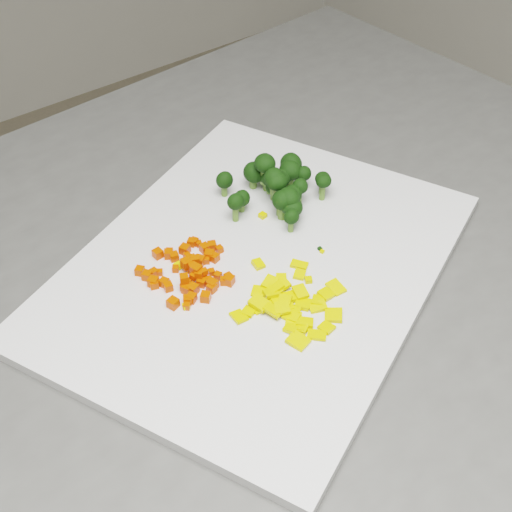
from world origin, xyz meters
TOP-DOWN VIEW (x-y plane):
  - counter_block at (0.09, 0.08)m, footprint 1.17×0.86m
  - cutting_board at (0.10, 0.04)m, footprint 0.56×0.51m
  - carrot_pile at (0.03, 0.08)m, footprint 0.10×0.10m
  - pepper_pile at (0.09, -0.02)m, footprint 0.12×0.12m
  - broccoli_pile at (0.18, 0.12)m, footprint 0.12×0.12m
  - carrot_cube_0 at (0.05, 0.06)m, footprint 0.01×0.01m
  - carrot_cube_1 at (0.01, 0.04)m, footprint 0.01×0.01m
  - carrot_cube_2 at (-0.01, 0.08)m, footprint 0.01×0.01m
  - carrot_cube_3 at (0.04, 0.06)m, footprint 0.01×0.01m
  - carrot_cube_4 at (0.02, 0.05)m, footprint 0.01×0.01m
  - carrot_cube_5 at (0.03, 0.11)m, footprint 0.01×0.01m
  - carrot_cube_6 at (0.01, 0.04)m, footprint 0.01×0.01m
  - carrot_cube_7 at (0.07, 0.07)m, footprint 0.01×0.01m
  - carrot_cube_8 at (0.04, 0.04)m, footprint 0.01×0.01m
  - carrot_cube_9 at (-0.00, 0.08)m, footprint 0.01×0.01m
  - carrot_cube_10 at (0.00, 0.07)m, footprint 0.01×0.01m
  - carrot_cube_11 at (0.04, 0.06)m, footprint 0.01×0.01m
  - carrot_cube_12 at (0.03, 0.06)m, footprint 0.01×0.01m
  - carrot_cube_13 at (0.04, 0.05)m, footprint 0.01×0.01m
  - carrot_cube_14 at (0.01, 0.04)m, footprint 0.01×0.01m
  - carrot_cube_15 at (0.04, 0.09)m, footprint 0.01×0.01m
  - carrot_cube_16 at (0.00, 0.03)m, footprint 0.01×0.01m
  - carrot_cube_17 at (0.06, 0.11)m, footprint 0.01×0.01m
  - carrot_cube_18 at (0.07, 0.09)m, footprint 0.01×0.01m
  - carrot_cube_19 at (0.06, 0.08)m, footprint 0.01×0.01m
  - carrot_cube_20 at (0.06, 0.04)m, footprint 0.01×0.01m
  - carrot_cube_21 at (-0.01, 0.11)m, footprint 0.01×0.01m
  - carrot_cube_22 at (0.05, 0.08)m, footprint 0.01×0.01m
  - carrot_cube_23 at (0.04, 0.04)m, footprint 0.01×0.01m
  - carrot_cube_24 at (0.06, 0.11)m, footprint 0.01×0.01m
  - carrot_cube_25 at (0.04, 0.08)m, footprint 0.01×0.01m
  - carrot_cube_26 at (0.00, 0.10)m, footprint 0.01×0.01m
  - carrot_cube_27 at (0.02, 0.12)m, footprint 0.01×0.01m
  - carrot_cube_28 at (0.03, 0.08)m, footprint 0.01×0.01m
  - carrot_cube_29 at (0.07, 0.11)m, footprint 0.01×0.01m
  - carrot_cube_30 at (0.07, 0.09)m, footprint 0.01×0.01m
  - carrot_cube_31 at (-0.01, 0.09)m, footprint 0.01×0.01m
  - carrot_cube_32 at (0.03, 0.05)m, footprint 0.01×0.01m
  - carrot_cube_33 at (0.05, 0.10)m, footprint 0.01×0.01m
  - carrot_cube_34 at (0.02, 0.09)m, footprint 0.01×0.01m
  - carrot_cube_35 at (0.04, 0.07)m, footprint 0.01×0.01m
  - carrot_cube_36 at (0.03, 0.10)m, footprint 0.01×0.01m
  - carrot_cube_37 at (0.05, 0.05)m, footprint 0.01×0.01m
  - carrot_cube_38 at (-0.01, 0.04)m, footprint 0.01×0.01m
  - carrot_cube_39 at (0.04, 0.08)m, footprint 0.01×0.01m
  - carrot_cube_40 at (-0.01, 0.08)m, footprint 0.01×0.01m
  - carrot_cube_41 at (0.05, 0.04)m, footprint 0.01×0.01m
  - carrot_cube_42 at (0.03, 0.06)m, footprint 0.01×0.01m
  - carrot_cube_43 at (0.00, 0.08)m, footprint 0.01×0.01m
  - carrot_cube_44 at (0.06, 0.08)m, footprint 0.01×0.01m
  - carrot_cube_45 at (0.01, 0.09)m, footprint 0.01×0.01m
  - carrot_cube_46 at (0.03, 0.07)m, footprint 0.01×0.01m
  - carrot_cube_47 at (0.02, 0.05)m, footprint 0.01×0.01m
  - carrot_cube_48 at (0.06, 0.04)m, footprint 0.01×0.01m
  - carrot_cube_49 at (0.03, 0.08)m, footprint 0.01×0.01m
  - carrot_cube_50 at (0.03, 0.05)m, footprint 0.01×0.01m
  - carrot_cube_51 at (0.02, 0.05)m, footprint 0.01×0.01m
  - carrot_cube_52 at (0.02, 0.03)m, footprint 0.01×0.01m
  - carrot_cube_53 at (0.03, 0.11)m, footprint 0.01×0.01m
  - carrot_cube_54 at (0.08, 0.08)m, footprint 0.01×0.01m
  - carrot_cube_55 at (0.03, 0.07)m, footprint 0.01×0.01m
  - carrot_cube_56 at (0.02, 0.06)m, footprint 0.01×0.01m
  - carrot_cube_57 at (0.02, 0.06)m, footprint 0.01×0.01m
  - carrot_cube_58 at (0.07, 0.09)m, footprint 0.01×0.01m
  - carrot_cube_59 at (0.04, 0.10)m, footprint 0.01×0.01m
  - carrot_cube_60 at (0.02, 0.06)m, footprint 0.01×0.01m
  - carrot_cube_61 at (0.03, 0.06)m, footprint 0.01×0.01m
  - pepper_chunk_0 at (0.14, -0.04)m, footprint 0.02×0.02m
  - pepper_chunk_1 at (0.09, -0.00)m, footprint 0.02×0.01m
  - pepper_chunk_2 at (0.08, -0.03)m, footprint 0.02×0.02m
  - pepper_chunk_3 at (0.10, 0.01)m, footprint 0.02×0.02m
  - pepper_chunk_4 at (0.07, -0.02)m, footprint 0.02×0.02m
  - pepper_chunk_5 at (0.08, -0.02)m, footprint 0.02×0.02m
  - pepper_chunk_6 at (0.11, -0.04)m, footprint 0.02×0.02m
  - pepper_chunk_7 at (0.08, -0.05)m, footprint 0.02×0.02m
  - pepper_chunk_8 at (0.08, -0.06)m, footprint 0.02×0.02m
  - pepper_chunk_9 at (0.09, -0.04)m, footprint 0.02×0.02m
  - pepper_chunk_10 at (0.08, -0.04)m, footprint 0.02×0.02m
  - pepper_chunk_11 at (0.08, -0.02)m, footprint 0.02×0.02m
  - pepper_chunk_12 at (0.11, -0.02)m, footprint 0.02×0.02m
  - pepper_chunk_13 at (0.11, -0.07)m, footprint 0.02×0.02m
  - pepper_chunk_14 at (0.10, -0.07)m, footprint 0.02×0.02m
  - pepper_chunk_15 at (0.07, -0.03)m, footprint 0.02×0.02m
  - pepper_chunk_16 at (0.10, -0.00)m, footprint 0.01×0.02m
  - pepper_chunk_17 at (0.10, -0.03)m, footprint 0.02×0.02m
  - pepper_chunk_18 at (0.05, -0.01)m, footprint 0.02×0.02m
  - pepper_chunk_19 at (0.10, 0.04)m, footprint 0.01×0.02m
  - pepper_chunk_20 at (0.06, -0.01)m, footprint 0.02×0.02m
  - pepper_chunk_21 at (0.13, 0.01)m, footprint 0.02×0.02m
  - pepper_chunk_22 at (0.09, -0.00)m, footprint 0.02×0.02m
  - pepper_chunk_23 at (0.06, -0.07)m, footprint 0.02×0.02m
  - pepper_chunk_24 at (0.07, -0.05)m, footprint 0.02×0.02m
  - pepper_chunk_25 at (0.11, -0.05)m, footprint 0.02×0.02m
  - pepper_chunk_26 at (0.10, 0.00)m, footprint 0.02×0.02m
  - pepper_chunk_27 at (0.13, -0.04)m, footprint 0.01×0.02m
  - pepper_chunk_28 at (0.07, -0.05)m, footprint 0.02×0.02m
  - pepper_chunk_29 at (0.09, 0.01)m, footprint 0.02×0.02m
  - pepper_chunk_30 at (0.08, -0.03)m, footprint 0.02×0.02m
  - pepper_chunk_31 at (0.04, -0.01)m, footprint 0.02×0.02m
  - pepper_chunk_32 at (0.08, -0.07)m, footprint 0.02×0.02m
  - pepper_chunk_33 at (0.06, -0.01)m, footprint 0.02×0.01m
  - pepper_chunk_34 at (0.08, 0.00)m, footprint 0.02×0.02m
  - pepper_chunk_35 at (0.08, -0.01)m, footprint 0.02×0.02m
  - pepper_chunk_36 at (0.09, -0.02)m, footprint 0.02×0.02m
  - pepper_chunk_37 at (0.12, -0.00)m, footprint 0.02×0.02m
  - pepper_chunk_38 at (0.08, -0.02)m, footprint 0.02×0.02m
  - pepper_chunk_39 at (0.08, -0.06)m, footprint 0.02×0.02m
  - broccoli_floret_0 at (0.16, 0.06)m, footprint 0.02×0.02m
  - broccoli_floret_1 at (0.17, 0.09)m, footprint 0.03×0.03m
  - broccoli_floret_2 at (0.14, 0.13)m, footprint 0.03×0.03m
  - broccoli_floret_3 at (0.14, 0.16)m, footprint 0.03×0.03m
  - broccoli_floret_4 at (0.18, 0.11)m, footprint 0.04×0.04m
  - broccoli_floret_5 at (0.18, 0.14)m, footprint 0.04×0.04m
  - broccoli_floret_6 at (0.19, 0.14)m, footprint 0.03×0.03m
  - broccoli_floret_7 at (0.22, 0.11)m, footprint 0.03×0.03m
  - broccoli_floret_8 at (0.17, 0.08)m, footprint 0.03×0.03m
  - broccoli_floret_9 at (0.18, 0.12)m, footprint 0.03×0.03m
  - broccoli_floret_10 at (0.17, 0.08)m, footprint 0.02×0.02m
  - broccoli_floret_11 at (0.18, 0.08)m, footprint 0.04×0.04m
  - broccoli_floret_12 at (0.22, 0.14)m, footprint 0.04×0.04m
  - broccoli_floret_13 at (0.24, 0.09)m, footprint 0.03×0.03m
  - broccoli_floret_14 at (0.20, 0.13)m, footprint 0.03×0.03m
  - broccoli_floret_15 at (0.18, 0.12)m, footprint 0.03×0.03m
  - broccoli_floret_16 at (0.19, 0.15)m, footprint 0.03×0.03m
  - broccoli_floret_17 at (0.18, 0.15)m, footprint 0.04×0.04m
  - broccoli_floret_18 at (0.21, 0.13)m, footprint 0.04×0.04m
  - broccoli_floret_19 at (0.17, 0.09)m, footprint 0.04×0.04m
  - broccoli_floret_20 at (0.20, 0.10)m, footprint 0.03×0.03m
  - broccoli_floret_21 at (0.19, 0.12)m, footprint 0.03×0.03m
  - broccoli_floret_22 at (0.12, 0.12)m, footprint 0.03×0.03m
  - broccoli_floret_23 at (0.19, 0.13)m, footprint 0.03×0.03m
  - broccoli_floret_24 at (0.19, 0.09)m, footprint 0.03×0.03m
  - broccoli_floret_25 at (0.23, 0.09)m, footprint 0.03×0.03m
  - stray_bit_0 at (0.17, 0.01)m, footprint 0.01×0.01m
  - stray_bit_1 at (0.15, 0.10)m, footprint 0.01×0.01m
  - stray_bit_2 at (0.03, 0.09)m, footprint 0.01×0.01m
  - stray_bit_3 at (0.18, 0.09)m, footprint 0.01×0.01m
  - stray_bit_4 at (0.13, -0.01)m, footprint 0.01×0.01m
  - stray_bit_5 at (0.09, 0.01)m, footprint 0.01×0.01m
  - stray_bit_6 at (0.17, 0.02)m, footprint 0.00×0.00m
  - stray_bit_7 at (0.00, 0.03)m, footprint 0.01×0.01m
  - stray_bit_8 at (0.14, 0.13)m, footprint 0.01×0.01m

SIDE VIEW (x-z plane):
  - counter_block at x=0.09m, z-range 0.00..0.90m
  - cutting_board at x=0.10m, z-range 0.90..0.91m
  - stray_bit_6 at x=0.17m, z-range 0.91..0.92m
  - stray_bit_5 at x=0.09m, z-range 0.91..0.92m
  - stray_bit_0 at x=0.17m, z-range 0.91..0.92m
  - pepper_chunk_33 at x=0.06m, z-range 0.91..0.92m
  - pepper_chunk_3 at x=0.10m, z-range 0.91..0.92m
  - pepper_chunk_31 at x=0.04m, z-range 0.91..0.92m
  - pepper_chunk_32 at x=0.08m, z-range 0.91..0.92m
  - pepper_chunk_18 at x=0.05m, z-range 0.91..0.92m
  - pepper_chunk_14 at x=0.10m, z-range 0.91..0.92m
  - pepper_chunk_24 at x=0.07m, z-range 0.91..0.92m
  - pepper_chunk_0 at x=0.14m, z-range 0.91..0.92m
  - pepper_chunk_7 at x=0.08m, z-range 0.91..0.92m
  - pepper_chunk_28 at x=0.07m, z-range 0.91..0.92m
  - pepper_chunk_30 at x=0.08m, z-range 0.91..0.92m
  - pepper_chunk_36 at x=0.09m, z-range 0.91..0.92m
  - pepper_chunk_21 at x=0.13m, z-range 0.91..0.92m
  - stray_bit_8 at x=0.14m, z-range 0.91..0.92m
  - pepper_chunk_4 at x=0.07m, z-range 0.91..0.92m
  - pepper_chunk_8 at x=0.08m, z-range 0.91..0.92m
  - pepper_chunk_37 at x=0.12m, z-range 0.91..0.92m
  - pepper_chunk_6 at x=0.11m, z-range 0.91..0.92m
  - pepper_chunk_17 at x=0.10m, z-range 0.91..0.92m
  - pepper_chunk_25 at x=0.11m, z-range 0.91..0.92m
  - pepper_chunk_23 at x=0.06m, z-range 0.91..0.92m
  - pepper_chunk_11 at x=0.08m, z-range 0.91..0.92m
  - pepper_chunk_34 at x=0.08m, z-range 0.91..0.92m
  - pepper_chunk_13 at x=0.11m, z-range 0.91..0.92m
  - stray_bit_3 at x=0.18m, z-range 0.91..0.92m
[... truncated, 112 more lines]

